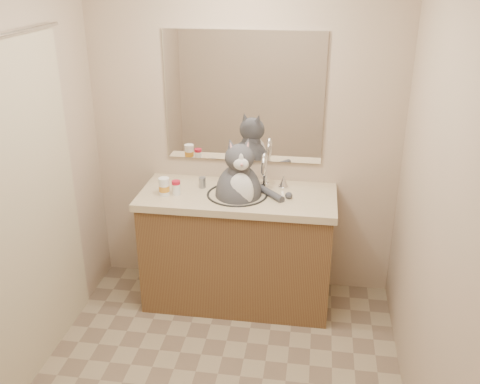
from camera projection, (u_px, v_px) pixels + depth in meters
name	position (u px, v px, depth m)	size (l,w,h in m)	color
room	(208.00, 205.00, 2.63)	(2.22, 2.52, 2.42)	gray
vanity	(238.00, 246.00, 3.81)	(1.34, 0.59, 1.12)	brown
mirror	(244.00, 98.00, 3.66)	(1.10, 0.02, 0.90)	white
shower_curtain	(25.00, 214.00, 2.93)	(0.02, 1.30, 1.93)	#C5BA95
cat	(239.00, 190.00, 3.60)	(0.52, 0.42, 0.63)	#434448
pill_bottle_redcap	(176.00, 188.00, 3.61)	(0.06, 0.06, 0.10)	white
pill_bottle_orange	(164.00, 187.00, 3.60)	(0.08, 0.08, 0.12)	white
grey_canister	(202.00, 182.00, 3.73)	(0.06, 0.06, 0.08)	gray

